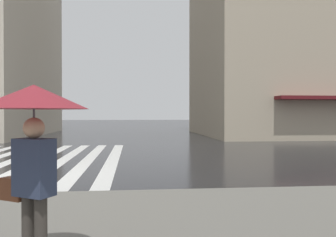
% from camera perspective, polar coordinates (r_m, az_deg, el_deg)
% --- Properties ---
extents(ground_plane, '(220.00, 220.00, 0.00)m').
position_cam_1_polar(ground_plane, '(11.67, -22.83, -8.57)').
color(ground_plane, black).
extents(zebra_crossing, '(13.00, 7.50, 0.01)m').
position_cam_1_polar(zebra_crossing, '(15.73, -21.72, -6.17)').
color(zebra_crossing, silver).
rests_on(zebra_crossing, ground_plane).
extents(haussmann_block_corner, '(16.11, 23.35, 24.48)m').
position_cam_1_polar(haussmann_block_corner, '(37.17, 24.37, 16.40)').
color(haussmann_block_corner, tan).
rests_on(haussmann_block_corner, ground_plane).
extents(pedestrian_with_floral_umbrella, '(1.13, 1.13, 2.02)m').
position_cam_1_polar(pedestrian_with_floral_umbrella, '(3.95, -20.89, -0.04)').
color(pedestrian_with_floral_umbrella, '#2D3851').
rests_on(pedestrian_with_floral_umbrella, sidewalk_pavement).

